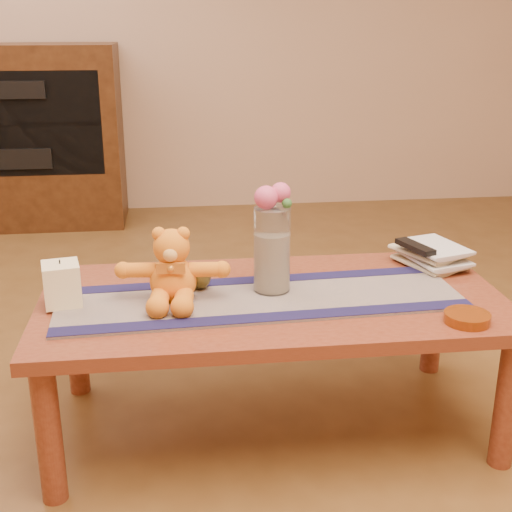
{
  "coord_description": "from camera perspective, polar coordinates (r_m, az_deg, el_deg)",
  "views": [
    {
      "loc": [
        -0.28,
        -1.91,
        1.25
      ],
      "look_at": [
        -0.05,
        0.0,
        0.58
      ],
      "focal_mm": 48.19,
      "sensor_mm": 36.0,
      "label": 1
    }
  ],
  "objects": [
    {
      "name": "stereo_lower",
      "position": [
        4.42,
        -19.02,
        7.93
      ],
      "size": [
        0.42,
        0.28,
        0.12
      ],
      "primitive_type": "cube",
      "color": "black",
      "rests_on": "media_cabinet"
    },
    {
      "name": "teddy_bear",
      "position": [
        2.02,
        -6.95,
        -0.81
      ],
      "size": [
        0.34,
        0.29,
        0.21
      ],
      "primitive_type": null,
      "rotation": [
        0.0,
        0.0,
        -0.09
      ],
      "color": "orange",
      "rests_on": "persian_runner"
    },
    {
      "name": "candle_wick",
      "position": [
        2.04,
        -15.99,
        -0.47
      ],
      "size": [
        0.0,
        0.0,
        0.01
      ],
      "primitive_type": "cylinder",
      "rotation": [
        0.0,
        0.0,
        0.2
      ],
      "color": "black",
      "rests_on": "pillar_candle"
    },
    {
      "name": "media_cabinet",
      "position": [
        4.54,
        -18.82,
        9.34
      ],
      "size": [
        1.2,
        0.5,
        1.1
      ],
      "primitive_type": "cube",
      "color": "black",
      "rests_on": "floor"
    },
    {
      "name": "coffee_table_top",
      "position": [
        2.09,
        1.36,
        -3.82
      ],
      "size": [
        1.4,
        0.7,
        0.04
      ],
      "primitive_type": "cube",
      "color": "maroon",
      "rests_on": "floor"
    },
    {
      "name": "runner_border_near",
      "position": [
        1.92,
        1.13,
        -5.08
      ],
      "size": [
        1.2,
        0.11,
        0.0
      ],
      "primitive_type": "cube",
      "rotation": [
        0.0,
        0.0,
        0.05
      ],
      "color": "#17143D",
      "rests_on": "persian_runner"
    },
    {
      "name": "blue_flower_side",
      "position": [
        2.04,
        0.45,
        4.67
      ],
      "size": [
        0.04,
        0.04,
        0.04
      ],
      "primitive_type": "sphere",
      "color": "#454A97",
      "rests_on": "glass_vase"
    },
    {
      "name": "cabinet_shelf",
      "position": [
        4.37,
        -19.35,
        10.42
      ],
      "size": [
        1.02,
        0.2,
        0.02
      ],
      "primitive_type": "cube",
      "color": "black",
      "rests_on": "media_cabinet"
    },
    {
      "name": "pillar_candle",
      "position": [
        2.07,
        -15.82,
        -2.24
      ],
      "size": [
        0.12,
        0.12,
        0.12
      ],
      "primitive_type": "cube",
      "rotation": [
        0.0,
        0.0,
        0.2
      ],
      "color": "#FFF3BB",
      "rests_on": "persian_runner"
    },
    {
      "name": "book_upper",
      "position": [
        2.34,
        12.7,
        -0.01
      ],
      "size": [
        0.24,
        0.27,
        0.02
      ],
      "primitive_type": "imported",
      "rotation": [
        0.0,
        0.0,
        0.44
      ],
      "color": "beige",
      "rests_on": "book_lower"
    },
    {
      "name": "stereo_upper",
      "position": [
        4.37,
        -19.59,
        13.02
      ],
      "size": [
        0.42,
        0.28,
        0.1
      ],
      "primitive_type": "cube",
      "color": "black",
      "rests_on": "media_cabinet"
    },
    {
      "name": "floor",
      "position": [
        2.3,
        1.27,
        -13.74
      ],
      "size": [
        5.5,
        5.5,
        0.0
      ],
      "primitive_type": "plane",
      "color": "brown",
      "rests_on": "ground"
    },
    {
      "name": "rose_left",
      "position": [
        2.01,
        0.84,
        4.88
      ],
      "size": [
        0.07,
        0.07,
        0.07
      ],
      "primitive_type": "sphere",
      "color": "#D54B78",
      "rests_on": "glass_vase"
    },
    {
      "name": "blue_flower_back",
      "position": [
        2.05,
        1.5,
        5.02
      ],
      "size": [
        0.04,
        0.04,
        0.04
      ],
      "primitive_type": "sphere",
      "color": "#454A97",
      "rests_on": "glass_vase"
    },
    {
      "name": "book_bottom",
      "position": [
        2.35,
        12.79,
        -0.89
      ],
      "size": [
        0.24,
        0.27,
        0.02
      ],
      "primitive_type": "imported",
      "rotation": [
        0.0,
        0.0,
        0.39
      ],
      "color": "beige",
      "rests_on": "coffee_table_top"
    },
    {
      "name": "persian_runner",
      "position": [
        2.05,
        0.38,
        -3.57
      ],
      "size": [
        1.21,
        0.4,
        0.01
      ],
      "primitive_type": "cube",
      "rotation": [
        0.0,
        0.0,
        0.05
      ],
      "color": "#1D1948",
      "rests_on": "coffee_table_top"
    },
    {
      "name": "tv_remote",
      "position": [
        2.32,
        13.08,
        0.76
      ],
      "size": [
        0.09,
        0.17,
        0.02
      ],
      "primitive_type": "cube",
      "rotation": [
        0.0,
        0.0,
        0.33
      ],
      "color": "black",
      "rests_on": "book_top"
    },
    {
      "name": "cabinet_cavity",
      "position": [
        4.29,
        -19.58,
        10.25
      ],
      "size": [
        1.02,
        0.03,
        0.61
      ],
      "primitive_type": "cube",
      "color": "black",
      "rests_on": "media_cabinet"
    },
    {
      "name": "potpourri_fill",
      "position": [
        2.08,
        1.32,
        -0.5
      ],
      "size": [
        0.09,
        0.09,
        0.18
      ],
      "primitive_type": "cylinder",
      "color": "beige",
      "rests_on": "glass_vase"
    },
    {
      "name": "bronze_ball",
      "position": [
        2.12,
        -4.74,
        -1.76
      ],
      "size": [
        0.09,
        0.09,
        0.07
      ],
      "primitive_type": "sphere",
      "rotation": [
        0.0,
        0.0,
        -0.33
      ],
      "color": "#52461B",
      "rests_on": "persian_runner"
    },
    {
      "name": "leaf_sprig",
      "position": [
        2.01,
        2.58,
        4.39
      ],
      "size": [
        0.03,
        0.03,
        0.03
      ],
      "primitive_type": "sphere",
      "color": "#33662D",
      "rests_on": "glass_vase"
    },
    {
      "name": "table_leg_fr",
      "position": [
        2.14,
        20.12,
        -11.38
      ],
      "size": [
        0.07,
        0.07,
        0.41
      ],
      "primitive_type": "cylinder",
      "color": "maroon",
      "rests_on": "floor"
    },
    {
      "name": "table_leg_bl",
      "position": [
        2.46,
        -14.73,
        -6.61
      ],
      "size": [
        0.07,
        0.07,
        0.41
      ],
      "primitive_type": "cylinder",
      "color": "maroon",
      "rests_on": "floor"
    },
    {
      "name": "table_leg_fl",
      "position": [
        1.96,
        -16.84,
        -13.97
      ],
      "size": [
        0.07,
        0.07,
        0.41
      ],
      "primitive_type": "cylinder",
      "color": "maroon",
      "rests_on": "floor"
    },
    {
      "name": "book_lower",
      "position": [
        2.34,
        12.98,
        -0.46
      ],
      "size": [
        0.21,
        0.26,
        0.02
      ],
      "primitive_type": "imported",
      "rotation": [
        0.0,
        0.0,
        0.25
      ],
      "color": "beige",
      "rests_on": "book_bottom"
    },
    {
      "name": "table_leg_br",
      "position": [
        2.6,
        14.51,
        -5.1
      ],
      "size": [
        0.07,
        0.07,
        0.41
      ],
      "primitive_type": "cylinder",
      "color": "maroon",
      "rests_on": "floor"
    },
    {
      "name": "glass_vase",
      "position": [
        2.06,
        1.33,
        0.52
      ],
      "size": [
        0.11,
        0.11,
        0.26
      ],
      "primitive_type": "cylinder",
      "color": "silver",
      "rests_on": "persian_runner"
    },
    {
      "name": "rose_right",
      "position": [
        2.02,
        2.05,
        5.29
      ],
      "size": [
        0.06,
        0.06,
        0.06
      ],
      "primitive_type": "sphere",
      "color": "#D54B78",
      "rests_on": "glass_vase"
    },
    {
      "name": "amber_dish",
      "position": [
        1.99,
        17.12,
        -4.93
      ],
      "size": [
        0.15,
        0.15,
        0.03
      ],
      "primitive_type": "cylinder",
      "rotation": [
        0.0,
        0.0,
        0.19
      ],
      "color": "#BF5914",
      "rests_on": "coffee_table_top"
    },
    {
      "name": "runner_border_far",
      "position": [
        2.18,
        -0.28,
        -2.0
      ],
      "size": [
        1.2,
        0.11,
        0.0
      ],
      "primitive_type": "cube",
      "rotation": [
        0.0,
        0.0,
        0.05
      ],
      "color": "#17143D",
      "rests_on": "persian_runner"
    },
    {
      "name": "wall_back",
      "position": [
        4.67,
        -3.75,
        20.42
      ],
      "size": [
        5.5,
        0.0,
        5.5
      ],
      "primitive_type": "plane",
      "rotation": [
        1.57,
        0.0,
        0.0
      ],
      "color": "tan",
      "rests_on": "floor"
    },
    {
      "name": "book_top",
      "position": [
        2.33,
        13.0,
        0.43
      ],
      "size": [
        0.22,
        0.26,
        0.02
      ],
      "primitive_type": "imported",
      "rotation": [
        0.0,
        0.0,
        0.28
      ],
      "color": "beige",
      "rests_on": "book_upper"
    }
  ]
}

